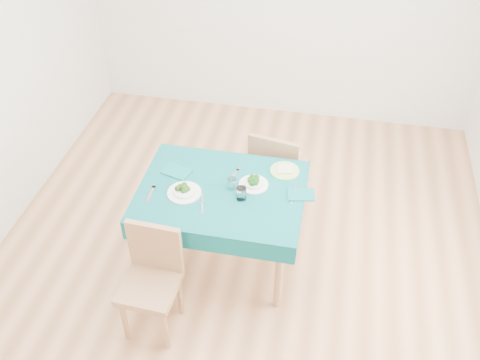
% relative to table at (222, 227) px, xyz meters
% --- Properties ---
extents(room_shell, '(4.02, 4.52, 2.73)m').
position_rel_table_xyz_m(room_shell, '(0.13, 0.03, 0.97)').
color(room_shell, '#AA7147').
rests_on(room_shell, ground).
extents(table, '(1.18, 0.90, 0.76)m').
position_rel_table_xyz_m(table, '(0.00, 0.00, 0.00)').
color(table, '#075255').
rests_on(table, ground).
extents(chair_near, '(0.40, 0.43, 0.94)m').
position_rel_table_xyz_m(chair_near, '(-0.35, -0.69, 0.09)').
color(chair_near, '#956A46').
rests_on(chair_near, ground).
extents(chair_far, '(0.50, 0.53, 1.05)m').
position_rel_table_xyz_m(chair_far, '(0.33, 0.75, 0.15)').
color(chair_far, '#956A46').
rests_on(chair_far, ground).
extents(bowl_near, '(0.24, 0.24, 0.07)m').
position_rel_table_xyz_m(bowl_near, '(-0.25, -0.08, 0.42)').
color(bowl_near, white).
rests_on(bowl_near, table).
extents(bowl_far, '(0.21, 0.21, 0.07)m').
position_rel_table_xyz_m(bowl_far, '(0.22, 0.10, 0.41)').
color(bowl_far, white).
rests_on(bowl_far, table).
extents(fork_near, '(0.03, 0.18, 0.00)m').
position_rel_table_xyz_m(fork_near, '(-0.48, -0.14, 0.38)').
color(fork_near, silver).
rests_on(fork_near, table).
extents(knife_near, '(0.06, 0.20, 0.00)m').
position_rel_table_xyz_m(knife_near, '(-0.10, -0.16, 0.38)').
color(knife_near, silver).
rests_on(knife_near, table).
extents(fork_far, '(0.07, 0.17, 0.00)m').
position_rel_table_xyz_m(fork_far, '(0.05, 0.18, 0.38)').
color(fork_far, silver).
rests_on(fork_far, table).
extents(knife_far, '(0.03, 0.23, 0.00)m').
position_rel_table_xyz_m(knife_far, '(0.52, 0.07, 0.38)').
color(knife_far, silver).
rests_on(knife_far, table).
extents(napkin_near, '(0.23, 0.19, 0.01)m').
position_rel_table_xyz_m(napkin_near, '(-0.37, 0.13, 0.38)').
color(napkin_near, '#0B5B5E').
rests_on(napkin_near, table).
extents(napkin_far, '(0.21, 0.16, 0.01)m').
position_rel_table_xyz_m(napkin_far, '(0.57, 0.06, 0.38)').
color(napkin_far, '#0B5B5E').
rests_on(napkin_far, table).
extents(tumbler_center, '(0.07, 0.07, 0.09)m').
position_rel_table_xyz_m(tumbler_center, '(0.07, 0.04, 0.42)').
color(tumbler_center, white).
rests_on(tumbler_center, table).
extents(tumbler_side, '(0.07, 0.07, 0.09)m').
position_rel_table_xyz_m(tumbler_side, '(0.16, -0.06, 0.43)').
color(tumbler_side, white).
rests_on(tumbler_side, table).
extents(side_plate, '(0.22, 0.22, 0.01)m').
position_rel_table_xyz_m(side_plate, '(0.42, 0.30, 0.38)').
color(side_plate, '#A4D166').
rests_on(side_plate, table).
extents(bread_slice, '(0.12, 0.12, 0.02)m').
position_rel_table_xyz_m(bread_slice, '(0.42, 0.30, 0.40)').
color(bread_slice, beige).
rests_on(bread_slice, side_plate).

